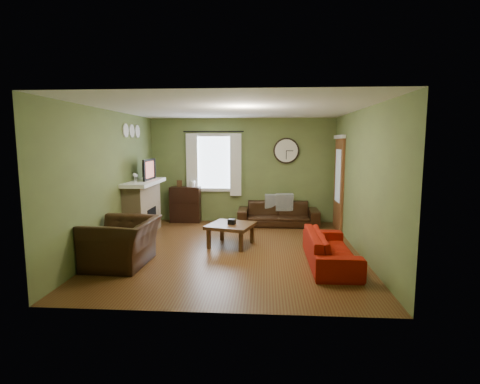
# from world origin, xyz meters

# --- Properties ---
(floor) EXTENTS (4.60, 5.20, 0.00)m
(floor) POSITION_xyz_m (0.00, 0.00, 0.00)
(floor) COLOR #543217
(floor) RESTS_ON ground
(ceiling) EXTENTS (4.60, 5.20, 0.00)m
(ceiling) POSITION_xyz_m (0.00, 0.00, 2.60)
(ceiling) COLOR white
(ceiling) RESTS_ON ground
(wall_left) EXTENTS (0.00, 5.20, 2.60)m
(wall_left) POSITION_xyz_m (-2.30, 0.00, 1.30)
(wall_left) COLOR olive
(wall_left) RESTS_ON ground
(wall_right) EXTENTS (0.00, 5.20, 2.60)m
(wall_right) POSITION_xyz_m (2.30, 0.00, 1.30)
(wall_right) COLOR olive
(wall_right) RESTS_ON ground
(wall_back) EXTENTS (4.60, 0.00, 2.60)m
(wall_back) POSITION_xyz_m (0.00, 2.60, 1.30)
(wall_back) COLOR olive
(wall_back) RESTS_ON ground
(wall_front) EXTENTS (4.60, 0.00, 2.60)m
(wall_front) POSITION_xyz_m (0.00, -2.60, 1.30)
(wall_front) COLOR olive
(wall_front) RESTS_ON ground
(fireplace) EXTENTS (0.40, 1.40, 1.10)m
(fireplace) POSITION_xyz_m (-2.10, 1.15, 0.55)
(fireplace) COLOR tan
(fireplace) RESTS_ON floor
(firebox) EXTENTS (0.04, 0.60, 0.55)m
(firebox) POSITION_xyz_m (-1.91, 1.15, 0.30)
(firebox) COLOR black
(firebox) RESTS_ON fireplace
(mantel) EXTENTS (0.58, 1.60, 0.08)m
(mantel) POSITION_xyz_m (-2.07, 1.15, 1.14)
(mantel) COLOR white
(mantel) RESTS_ON fireplace
(tv) EXTENTS (0.08, 0.60, 0.35)m
(tv) POSITION_xyz_m (-2.05, 1.30, 1.35)
(tv) COLOR black
(tv) RESTS_ON mantel
(tv_screen) EXTENTS (0.02, 0.62, 0.36)m
(tv_screen) POSITION_xyz_m (-1.97, 1.30, 1.41)
(tv_screen) COLOR #994C3F
(tv_screen) RESTS_ON mantel
(medallion_left) EXTENTS (0.28, 0.28, 0.03)m
(medallion_left) POSITION_xyz_m (-2.28, 0.80, 2.25)
(medallion_left) COLOR white
(medallion_left) RESTS_ON wall_left
(medallion_mid) EXTENTS (0.28, 0.28, 0.03)m
(medallion_mid) POSITION_xyz_m (-2.28, 1.15, 2.25)
(medallion_mid) COLOR white
(medallion_mid) RESTS_ON wall_left
(medallion_right) EXTENTS (0.28, 0.28, 0.03)m
(medallion_right) POSITION_xyz_m (-2.28, 1.50, 2.25)
(medallion_right) COLOR white
(medallion_right) RESTS_ON wall_left
(window_pane) EXTENTS (1.00, 0.02, 1.30)m
(window_pane) POSITION_xyz_m (-0.70, 2.58, 1.50)
(window_pane) COLOR silver
(window_pane) RESTS_ON wall_back
(curtain_rod) EXTENTS (0.03, 0.03, 1.50)m
(curtain_rod) POSITION_xyz_m (-0.70, 2.48, 2.27)
(curtain_rod) COLOR black
(curtain_rod) RESTS_ON wall_back
(curtain_left) EXTENTS (0.28, 0.04, 1.55)m
(curtain_left) POSITION_xyz_m (-1.25, 2.48, 1.45)
(curtain_left) COLOR white
(curtain_left) RESTS_ON wall_back
(curtain_right) EXTENTS (0.28, 0.04, 1.55)m
(curtain_right) POSITION_xyz_m (-0.15, 2.48, 1.45)
(curtain_right) COLOR white
(curtain_right) RESTS_ON wall_back
(wall_clock) EXTENTS (0.64, 0.06, 0.64)m
(wall_clock) POSITION_xyz_m (1.10, 2.55, 1.80)
(wall_clock) COLOR white
(wall_clock) RESTS_ON wall_back
(door) EXTENTS (0.05, 0.90, 2.10)m
(door) POSITION_xyz_m (2.27, 1.85, 1.05)
(door) COLOR brown
(door) RESTS_ON floor
(bookshelf) EXTENTS (0.75, 0.32, 0.90)m
(bookshelf) POSITION_xyz_m (-1.42, 2.42, 0.45)
(bookshelf) COLOR black
(bookshelf) RESTS_ON floor
(book) EXTENTS (0.19, 0.25, 0.02)m
(book) POSITION_xyz_m (-1.40, 2.73, 0.96)
(book) COLOR #472B17
(book) RESTS_ON bookshelf
(sofa_brown) EXTENTS (1.94, 0.76, 0.57)m
(sofa_brown) POSITION_xyz_m (0.91, 2.20, 0.28)
(sofa_brown) COLOR black
(sofa_brown) RESTS_ON floor
(pillow_left) EXTENTS (0.37, 0.12, 0.37)m
(pillow_left) POSITION_xyz_m (0.77, 2.34, 0.55)
(pillow_left) COLOR gray
(pillow_left) RESTS_ON sofa_brown
(pillow_right) EXTENTS (0.43, 0.17, 0.42)m
(pillow_right) POSITION_xyz_m (1.06, 2.32, 0.55)
(pillow_right) COLOR gray
(pillow_right) RESTS_ON sofa_brown
(sofa_red) EXTENTS (0.72, 1.83, 0.54)m
(sofa_red) POSITION_xyz_m (1.67, -0.71, 0.27)
(sofa_red) COLOR #850F03
(sofa_red) RESTS_ON floor
(armchair) EXTENTS (1.06, 1.20, 0.76)m
(armchair) POSITION_xyz_m (-1.75, -0.96, 0.38)
(armchair) COLOR black
(armchair) RESTS_ON floor
(coffee_table) EXTENTS (1.01, 1.01, 0.44)m
(coffee_table) POSITION_xyz_m (-0.07, 0.30, 0.22)
(coffee_table) COLOR #472B17
(coffee_table) RESTS_ON floor
(tissue_box) EXTENTS (0.16, 0.16, 0.10)m
(tissue_box) POSITION_xyz_m (-0.05, 0.27, 0.40)
(tissue_box) COLOR black
(tissue_box) RESTS_ON coffee_table
(wine_glass_a) EXTENTS (0.07, 0.07, 0.21)m
(wine_glass_a) POSITION_xyz_m (-2.05, 0.58, 1.28)
(wine_glass_a) COLOR white
(wine_glass_a) RESTS_ON mantel
(wine_glass_b) EXTENTS (0.06, 0.06, 0.18)m
(wine_glass_b) POSITION_xyz_m (-2.05, 0.66, 1.27)
(wine_glass_b) COLOR white
(wine_glass_b) RESTS_ON mantel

